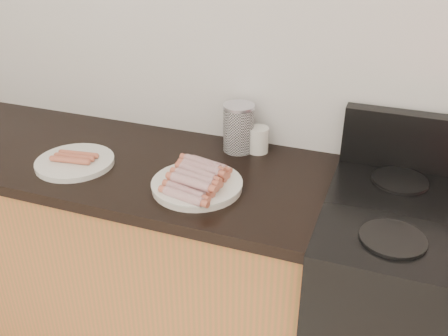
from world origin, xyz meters
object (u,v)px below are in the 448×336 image
(side_plate, at_px, (75,162))
(canister, at_px, (239,128))
(mug, at_px, (258,140))
(stove, at_px, (427,333))
(main_plate, at_px, (197,186))

(side_plate, height_order, canister, canister)
(side_plate, height_order, mug, mug)
(stove, bearing_deg, mug, 160.14)
(side_plate, distance_m, canister, 0.60)
(main_plate, distance_m, mug, 0.35)
(mug, bearing_deg, stove, -19.86)
(main_plate, relative_size, side_plate, 1.07)
(stove, distance_m, main_plate, 0.91)
(stove, height_order, mug, mug)
(main_plate, relative_size, mug, 3.06)
(side_plate, xyz_separation_m, canister, (0.50, 0.31, 0.08))
(stove, bearing_deg, canister, 162.77)
(side_plate, xyz_separation_m, mug, (0.57, 0.33, 0.04))
(stove, relative_size, mug, 9.56)
(mug, bearing_deg, side_plate, -150.38)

